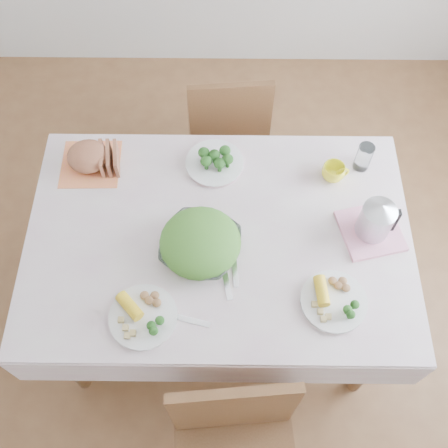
{
  "coord_description": "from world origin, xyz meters",
  "views": [
    {
      "loc": [
        0.03,
        -0.97,
        2.55
      ],
      "look_at": [
        0.02,
        0.02,
        0.82
      ],
      "focal_mm": 42.0,
      "sensor_mm": 36.0,
      "label": 1
    }
  ],
  "objects_px": {
    "dining_table": "(220,277)",
    "chair_far": "(227,119)",
    "yellow_mug": "(333,172)",
    "salad_bowl": "(201,246)",
    "dinner_plate_left": "(143,317)",
    "dinner_plate_right": "(334,301)",
    "electric_kettle": "(378,216)"
  },
  "relations": [
    {
      "from": "dinner_plate_left",
      "to": "electric_kettle",
      "type": "distance_m",
      "value": 0.93
    },
    {
      "from": "dining_table",
      "to": "dinner_plate_right",
      "type": "relative_size",
      "value": 5.78
    },
    {
      "from": "chair_far",
      "to": "salad_bowl",
      "type": "xyz_separation_m",
      "value": [
        -0.09,
        -0.91,
        0.33
      ]
    },
    {
      "from": "yellow_mug",
      "to": "chair_far",
      "type": "bearing_deg",
      "value": 127.49
    },
    {
      "from": "dinner_plate_left",
      "to": "dinner_plate_right",
      "type": "relative_size",
      "value": 1.01
    },
    {
      "from": "dining_table",
      "to": "salad_bowl",
      "type": "distance_m",
      "value": 0.43
    },
    {
      "from": "chair_far",
      "to": "yellow_mug",
      "type": "relative_size",
      "value": 9.32
    },
    {
      "from": "chair_far",
      "to": "dinner_plate_right",
      "type": "height_order",
      "value": "chair_far"
    },
    {
      "from": "dinner_plate_left",
      "to": "chair_far",
      "type": "bearing_deg",
      "value": 76.29
    },
    {
      "from": "chair_far",
      "to": "electric_kettle",
      "type": "relative_size",
      "value": 4.97
    },
    {
      "from": "dinner_plate_left",
      "to": "yellow_mug",
      "type": "xyz_separation_m",
      "value": [
        0.73,
        0.62,
        0.03
      ]
    },
    {
      "from": "salad_bowl",
      "to": "dining_table",
      "type": "bearing_deg",
      "value": 43.46
    },
    {
      "from": "dinner_plate_right",
      "to": "salad_bowl",
      "type": "bearing_deg",
      "value": 156.92
    },
    {
      "from": "chair_far",
      "to": "electric_kettle",
      "type": "xyz_separation_m",
      "value": [
        0.56,
        -0.83,
        0.42
      ]
    },
    {
      "from": "dining_table",
      "to": "yellow_mug",
      "type": "distance_m",
      "value": 0.69
    },
    {
      "from": "dinner_plate_left",
      "to": "electric_kettle",
      "type": "relative_size",
      "value": 1.37
    },
    {
      "from": "dinner_plate_right",
      "to": "yellow_mug",
      "type": "distance_m",
      "value": 0.55
    },
    {
      "from": "salad_bowl",
      "to": "dinner_plate_right",
      "type": "xyz_separation_m",
      "value": [
        0.49,
        -0.21,
        -0.02
      ]
    },
    {
      "from": "yellow_mug",
      "to": "electric_kettle",
      "type": "distance_m",
      "value": 0.3
    },
    {
      "from": "salad_bowl",
      "to": "dinner_plate_right",
      "type": "relative_size",
      "value": 1.19
    },
    {
      "from": "salad_bowl",
      "to": "electric_kettle",
      "type": "height_order",
      "value": "electric_kettle"
    },
    {
      "from": "dining_table",
      "to": "electric_kettle",
      "type": "relative_size",
      "value": 7.8
    },
    {
      "from": "dinner_plate_left",
      "to": "dinner_plate_right",
      "type": "xyz_separation_m",
      "value": [
        0.68,
        0.07,
        0.0
      ]
    },
    {
      "from": "dinner_plate_left",
      "to": "dinner_plate_right",
      "type": "distance_m",
      "value": 0.69
    },
    {
      "from": "salad_bowl",
      "to": "dinner_plate_right",
      "type": "distance_m",
      "value": 0.53
    },
    {
      "from": "dinner_plate_right",
      "to": "electric_kettle",
      "type": "distance_m",
      "value": 0.36
    },
    {
      "from": "dining_table",
      "to": "electric_kettle",
      "type": "distance_m",
      "value": 0.78
    },
    {
      "from": "yellow_mug",
      "to": "dining_table",
      "type": "bearing_deg",
      "value": -148.84
    },
    {
      "from": "salad_bowl",
      "to": "yellow_mug",
      "type": "xyz_separation_m",
      "value": [
        0.53,
        0.34,
        0.0
      ]
    },
    {
      "from": "dinner_plate_right",
      "to": "electric_kettle",
      "type": "bearing_deg",
      "value": 59.87
    },
    {
      "from": "dining_table",
      "to": "chair_far",
      "type": "distance_m",
      "value": 0.86
    },
    {
      "from": "chair_far",
      "to": "salad_bowl",
      "type": "distance_m",
      "value": 0.98
    }
  ]
}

